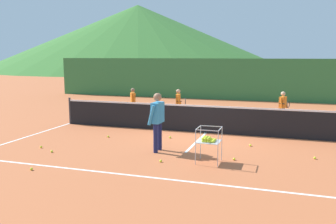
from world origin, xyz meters
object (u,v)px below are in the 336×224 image
Objects in this scene: student_1 at (178,102)px; ball_cart at (208,140)px; tennis_ball_8 at (52,151)px; student_0 at (133,100)px; tennis_ball_4 at (250,145)px; tennis_ball_5 at (315,158)px; tennis_net at (206,119)px; tennis_ball_2 at (170,137)px; student_2 at (283,105)px; tennis_ball_7 at (31,169)px; tennis_ball_6 at (108,136)px; tennis_ball_1 at (41,147)px; tennis_ball_0 at (161,161)px; instructor at (157,117)px; tennis_ball_3 at (234,159)px.

ball_cart is (2.38, -5.41, -0.20)m from student_1.
student_1 is at bearing 71.18° from tennis_ball_8.
ball_cart is at bearing -51.61° from student_0.
tennis_ball_4 and tennis_ball_5 have the same top height.
tennis_net is 162.64× the size of tennis_ball_2.
ball_cart is (-1.73, -6.07, -0.18)m from student_2.
student_0 is 18.80× the size of tennis_ball_7.
tennis_ball_6 is 3.69m from tennis_ball_7.
student_2 is 19.00× the size of tennis_ball_7.
tennis_net is at bearing 30.20° from tennis_ball_6.
tennis_ball_1 is 1.00× the size of tennis_ball_2.
tennis_ball_6 is (0.83, -3.99, -0.73)m from student_0.
tennis_ball_5 is (4.99, -4.24, -0.76)m from student_1.
tennis_ball_5 and tennis_ball_6 have the same top height.
student_2 is 19.00× the size of tennis_ball_4.
ball_cart is at bearing -66.30° from student_1.
ball_cart is 13.22× the size of tennis_ball_8.
student_2 reaches higher than tennis_ball_8.
tennis_ball_0 is (-2.88, -6.42, -0.74)m from student_2.
student_2 is at bearing 46.81° from tennis_ball_8.
tennis_ball_0 is (1.23, -5.77, -0.76)m from student_1.
tennis_ball_1 is (-3.38, -0.73, -0.97)m from instructor.
tennis_ball_3 is 2.15m from tennis_ball_5.
ball_cart is at bearing -21.91° from instructor.
tennis_net is 6.64× the size of instructor.
tennis_ball_2 is (-0.94, -1.19, -0.47)m from tennis_net.
tennis_ball_0 is (-0.35, -3.83, -0.47)m from tennis_net.
student_2 is 6.99m from tennis_ball_6.
tennis_ball_0 and tennis_ball_3 have the same top height.
tennis_ball_4 is (2.02, 2.37, 0.00)m from tennis_ball_0.
tennis_ball_6 is at bearing -176.87° from tennis_ball_4.
instructor is 1.91m from tennis_ball_2.
ball_cart is at bearing 1.04° from tennis_ball_1.
student_2 is 1.44× the size of ball_cart.
tennis_ball_8 is (-1.99, -5.83, -0.76)m from student_1.
tennis_ball_1 is at bearing 176.01° from tennis_ball_0.
student_2 reaches higher than student_0.
tennis_net is 1.59m from tennis_ball_2.
student_1 reaches higher than tennis_ball_6.
tennis_ball_2 and tennis_ball_3 have the same top height.
instructor is 5.92m from student_0.
tennis_ball_2 is 1.00× the size of tennis_ball_5.
student_1 reaches higher than tennis_ball_8.
tennis_ball_6 is (-1.36, -3.65, -0.76)m from student_1.
tennis_ball_7 and tennis_ball_8 have the same top height.
instructor is at bearing 158.09° from ball_cart.
student_1 is at bearing 113.70° from ball_cart.
tennis_net is 3.57m from ball_cart.
instructor is 1.29× the size of student_2.
student_0 is 18.80× the size of tennis_ball_3.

